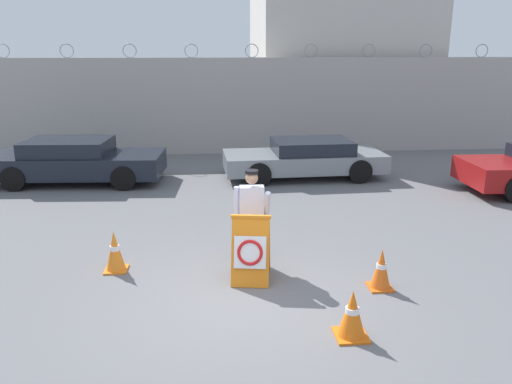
{
  "coord_description": "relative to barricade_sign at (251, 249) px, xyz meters",
  "views": [
    {
      "loc": [
        -0.35,
        -6.65,
        3.58
      ],
      "look_at": [
        0.46,
        2.75,
        0.89
      ],
      "focal_mm": 35.0,
      "sensor_mm": 36.0,
      "label": 1
    }
  ],
  "objects": [
    {
      "name": "traffic_cone_near",
      "position": [
        1.17,
        -1.76,
        -0.22
      ],
      "size": [
        0.42,
        0.42,
        0.65
      ],
      "color": "orange",
      "rests_on": "ground_plane"
    },
    {
      "name": "parked_car_rear_sedan",
      "position": [
        2.09,
        6.63,
        0.03
      ],
      "size": [
        4.65,
        2.04,
        1.1
      ],
      "rotation": [
        0.0,
        0.0,
        3.18
      ],
      "color": "black",
      "rests_on": "ground_plane"
    },
    {
      "name": "ground_plane",
      "position": [
        -0.2,
        -0.7,
        -0.54
      ],
      "size": [
        90.0,
        90.0,
        0.0
      ],
      "primitive_type": "plane",
      "color": "slate"
    },
    {
      "name": "barricade_sign",
      "position": [
        0.0,
        0.0,
        0.0
      ],
      "size": [
        0.69,
        0.77,
        1.09
      ],
      "rotation": [
        0.0,
        0.0,
        -0.15
      ],
      "color": "orange",
      "rests_on": "ground_plane"
    },
    {
      "name": "building_block",
      "position": [
        4.82,
        14.93,
        2.95
      ],
      "size": [
        6.84,
        7.49,
        6.98
      ],
      "color": "beige",
      "rests_on": "ground_plane"
    },
    {
      "name": "traffic_cone_mid",
      "position": [
        1.99,
        -0.46,
        -0.22
      ],
      "size": [
        0.36,
        0.36,
        0.64
      ],
      "color": "orange",
      "rests_on": "ground_plane"
    },
    {
      "name": "traffic_cone_far",
      "position": [
        -2.24,
        0.56,
        -0.2
      ],
      "size": [
        0.37,
        0.37,
        0.7
      ],
      "color": "orange",
      "rests_on": "ground_plane"
    },
    {
      "name": "security_guard",
      "position": [
        0.07,
        0.65,
        0.38
      ],
      "size": [
        0.6,
        0.39,
        1.67
      ],
      "rotation": [
        0.0,
        0.0,
        -0.03
      ],
      "color": "#232838",
      "rests_on": "ground_plane"
    },
    {
      "name": "perimeter_wall",
      "position": [
        -0.2,
        10.45,
        1.13
      ],
      "size": [
        36.0,
        0.3,
        3.79
      ],
      "color": "#ADA8A0",
      "rests_on": "ground_plane"
    },
    {
      "name": "parked_car_front_coupe",
      "position": [
        -4.37,
        6.6,
        0.08
      ],
      "size": [
        4.74,
        2.14,
        1.22
      ],
      "rotation": [
        0.0,
        0.0,
        -0.06
      ],
      "color": "black",
      "rests_on": "ground_plane"
    }
  ]
}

